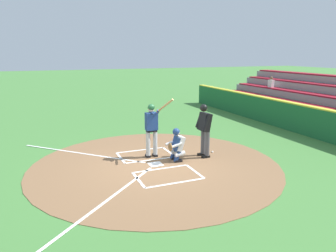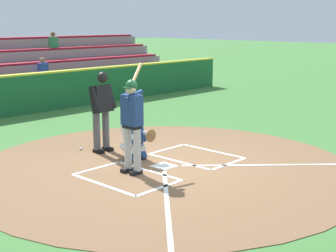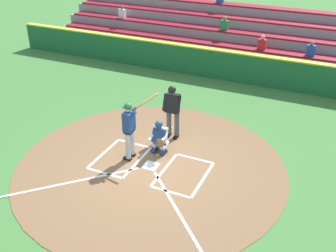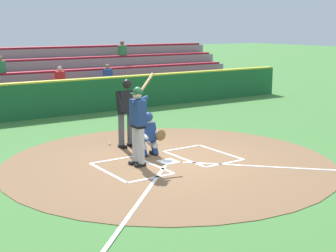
# 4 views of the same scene
# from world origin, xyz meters

# --- Properties ---
(ground_plane) EXTENTS (120.00, 120.00, 0.00)m
(ground_plane) POSITION_xyz_m (0.00, 0.00, 0.00)
(ground_plane) COLOR #427A38
(dirt_circle) EXTENTS (8.00, 8.00, 0.01)m
(dirt_circle) POSITION_xyz_m (0.00, 0.00, 0.01)
(dirt_circle) COLOR brown
(dirt_circle) RESTS_ON ground
(home_plate_and_chalk) EXTENTS (7.93, 4.91, 0.01)m
(home_plate_and_chalk) POSITION_xyz_m (0.00, 0.88, 0.01)
(home_plate_and_chalk) COLOR white
(home_plate_and_chalk) RESTS_ON dirt_circle
(batter) EXTENTS (0.92, 0.73, 2.13)m
(batter) POSITION_xyz_m (0.75, -0.15, 1.10)
(batter) COLOR #BCBCBC
(batter) RESTS_ON ground
(catcher) EXTENTS (0.59, 0.62, 1.13)m
(catcher) POSITION_xyz_m (0.08, -0.78, 0.59)
(catcher) COLOR black
(catcher) RESTS_ON ground
(plate_umpire) EXTENTS (0.59, 0.43, 1.86)m
(plate_umpire) POSITION_xyz_m (0.12, -1.83, 1.08)
(plate_umpire) COLOR #4C4C51
(plate_umpire) RESTS_ON ground
(baseball) EXTENTS (0.07, 0.07, 0.07)m
(baseball) POSITION_xyz_m (0.38, -2.34, 0.04)
(baseball) COLOR white
(baseball) RESTS_ON ground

